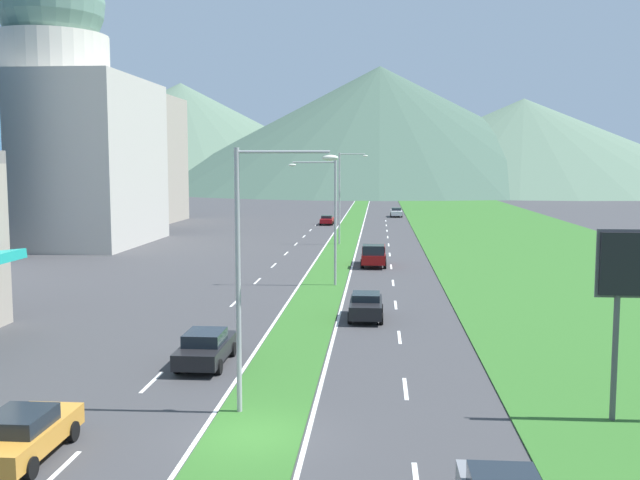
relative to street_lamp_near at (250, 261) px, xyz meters
name	(u,v)px	position (x,y,z in m)	size (l,w,h in m)	color
ground_plane	(253,437)	(0.45, -2.22, -5.44)	(600.00, 600.00, 0.00)	#38383A
grass_median	(344,241)	(0.45, 57.78, -5.41)	(3.20, 240.00, 0.06)	#2D6023
grass_verge_right	(526,242)	(21.05, 57.78, -5.41)	(24.00, 240.00, 0.06)	#2D6023
lane_dash_left_2	(59,471)	(-4.65, -5.25, -5.43)	(0.16, 2.80, 0.01)	silver
lane_dash_left_3	(152,382)	(-4.65, 3.24, -5.43)	(0.16, 2.80, 0.01)	silver
lane_dash_left_4	(203,333)	(-4.65, 11.72, -5.43)	(0.16, 2.80, 0.01)	silver
lane_dash_left_5	(235,302)	(-4.65, 20.20, -5.43)	(0.16, 2.80, 0.01)	silver
lane_dash_left_6	(257,281)	(-4.65, 28.69, -5.43)	(0.16, 2.80, 0.01)	silver
lane_dash_left_7	(274,265)	(-4.65, 37.17, -5.43)	(0.16, 2.80, 0.01)	silver
lane_dash_left_8	(286,253)	(-4.65, 45.66, -5.43)	(0.16, 2.80, 0.01)	silver
lane_dash_left_9	(296,244)	(-4.65, 54.14, -5.43)	(0.16, 2.80, 0.01)	silver
lane_dash_left_10	(304,236)	(-4.65, 62.63, -5.43)	(0.16, 2.80, 0.01)	silver
lane_dash_left_11	(310,230)	(-4.65, 71.11, -5.43)	(0.16, 2.80, 0.01)	silver
lane_dash_left_12	(316,225)	(-4.65, 79.59, -5.43)	(0.16, 2.80, 0.01)	silver
lane_dash_left_13	(321,220)	(-4.65, 88.08, -5.43)	(0.16, 2.80, 0.01)	silver
lane_dash_right_3	(405,389)	(5.55, 3.24, -5.43)	(0.16, 2.80, 0.01)	silver
lane_dash_right_4	(399,337)	(5.55, 11.72, -5.43)	(0.16, 2.80, 0.01)	silver
lane_dash_right_5	(396,305)	(5.55, 20.20, -5.43)	(0.16, 2.80, 0.01)	silver
lane_dash_right_6	(393,283)	(5.55, 28.69, -5.43)	(0.16, 2.80, 0.01)	silver
lane_dash_right_7	(391,267)	(5.55, 37.17, -5.43)	(0.16, 2.80, 0.01)	silver
lane_dash_right_8	(390,255)	(5.55, 45.66, -5.43)	(0.16, 2.80, 0.01)	silver
lane_dash_right_9	(389,245)	(5.55, 54.14, -5.43)	(0.16, 2.80, 0.01)	silver
lane_dash_right_10	(388,237)	(5.55, 62.63, -5.43)	(0.16, 2.80, 0.01)	silver
lane_dash_right_11	(387,231)	(5.55, 71.11, -5.43)	(0.16, 2.80, 0.01)	silver
lane_dash_right_12	(386,225)	(5.55, 79.59, -5.43)	(0.16, 2.80, 0.01)	silver
lane_dash_right_13	(386,221)	(5.55, 88.08, -5.43)	(0.16, 2.80, 0.01)	silver
edge_line_median_left	(328,241)	(-1.30, 57.78, -5.43)	(0.16, 240.00, 0.01)	silver
edge_line_median_right	(359,241)	(2.20, 57.78, -5.43)	(0.16, 240.00, 0.01)	silver
domed_building	(55,128)	(-30.93, 52.50, 7.30)	(19.25, 19.25, 31.76)	#B7B2A8
midrise_colored	(121,160)	(-34.58, 82.50, 4.05)	(16.34, 16.34, 18.97)	#9E9384
hill_far_left	(181,135)	(-73.96, 258.59, 14.94)	(159.97, 159.97, 40.75)	#516B56
hill_far_center	(380,128)	(4.49, 230.92, 15.94)	(164.18, 164.18, 42.74)	#3D5647
hill_far_right	(523,145)	(52.66, 224.78, 9.93)	(142.71, 142.71, 30.74)	#516B56
street_lamp_near	(250,261)	(0.00, 0.00, 0.00)	(3.56, 0.36, 9.34)	#99999E
street_lamp_mid	(330,213)	(0.93, 27.06, -0.15)	(3.44, 0.40, 9.07)	#99999E
street_lamp_far	(342,192)	(0.47, 54.20, 0.32)	(3.16, 0.33, 10.04)	#99999E
car_1	(23,434)	(-6.10, -4.47, -4.68)	(2.02, 4.51, 1.47)	#C6842D
car_2	(327,220)	(-3.10, 80.27, -4.73)	(1.93, 4.61, 1.35)	maroon
car_3	(206,347)	(-3.07, 5.96, -4.66)	(2.00, 4.69, 1.53)	black
car_4	(396,212)	(7.39, 96.89, -4.66)	(1.96, 4.80, 1.51)	silver
car_5	(366,306)	(3.76, 15.95, -4.67)	(1.95, 4.26, 1.47)	black
pickup_truck_0	(374,255)	(4.04, 37.33, -4.45)	(2.18, 5.40, 2.00)	maroon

